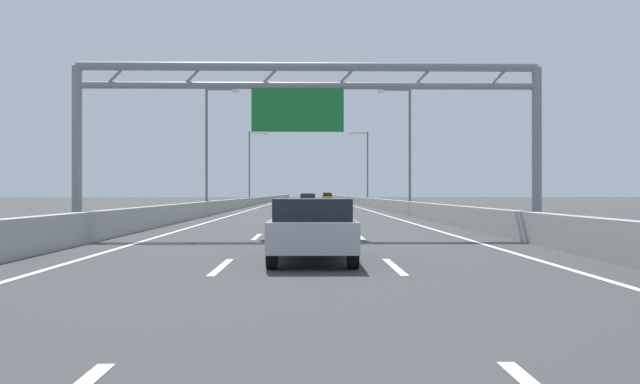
% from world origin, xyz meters
% --- Properties ---
extents(ground_plane, '(260.00, 260.00, 0.00)m').
position_xyz_m(ground_plane, '(0.00, 100.00, 0.00)').
color(ground_plane, '#38383A').
extents(lane_dash_left_1, '(0.16, 3.00, 0.01)m').
position_xyz_m(lane_dash_left_1, '(-1.80, 12.50, 0.01)').
color(lane_dash_left_1, white).
rests_on(lane_dash_left_1, ground_plane).
extents(lane_dash_left_2, '(0.16, 3.00, 0.01)m').
position_xyz_m(lane_dash_left_2, '(-1.80, 21.50, 0.01)').
color(lane_dash_left_2, white).
rests_on(lane_dash_left_2, ground_plane).
extents(lane_dash_left_3, '(0.16, 3.00, 0.01)m').
position_xyz_m(lane_dash_left_3, '(-1.80, 30.50, 0.01)').
color(lane_dash_left_3, white).
rests_on(lane_dash_left_3, ground_plane).
extents(lane_dash_left_4, '(0.16, 3.00, 0.01)m').
position_xyz_m(lane_dash_left_4, '(-1.80, 39.50, 0.01)').
color(lane_dash_left_4, white).
rests_on(lane_dash_left_4, ground_plane).
extents(lane_dash_left_5, '(0.16, 3.00, 0.01)m').
position_xyz_m(lane_dash_left_5, '(-1.80, 48.50, 0.01)').
color(lane_dash_left_5, white).
rests_on(lane_dash_left_5, ground_plane).
extents(lane_dash_left_6, '(0.16, 3.00, 0.01)m').
position_xyz_m(lane_dash_left_6, '(-1.80, 57.50, 0.01)').
color(lane_dash_left_6, white).
rests_on(lane_dash_left_6, ground_plane).
extents(lane_dash_left_7, '(0.16, 3.00, 0.01)m').
position_xyz_m(lane_dash_left_7, '(-1.80, 66.50, 0.01)').
color(lane_dash_left_7, white).
rests_on(lane_dash_left_7, ground_plane).
extents(lane_dash_left_8, '(0.16, 3.00, 0.01)m').
position_xyz_m(lane_dash_left_8, '(-1.80, 75.50, 0.01)').
color(lane_dash_left_8, white).
rests_on(lane_dash_left_8, ground_plane).
extents(lane_dash_left_9, '(0.16, 3.00, 0.01)m').
position_xyz_m(lane_dash_left_9, '(-1.80, 84.50, 0.01)').
color(lane_dash_left_9, white).
rests_on(lane_dash_left_9, ground_plane).
extents(lane_dash_left_10, '(0.16, 3.00, 0.01)m').
position_xyz_m(lane_dash_left_10, '(-1.80, 93.50, 0.01)').
color(lane_dash_left_10, white).
rests_on(lane_dash_left_10, ground_plane).
extents(lane_dash_left_11, '(0.16, 3.00, 0.01)m').
position_xyz_m(lane_dash_left_11, '(-1.80, 102.50, 0.01)').
color(lane_dash_left_11, white).
rests_on(lane_dash_left_11, ground_plane).
extents(lane_dash_left_12, '(0.16, 3.00, 0.01)m').
position_xyz_m(lane_dash_left_12, '(-1.80, 111.50, 0.01)').
color(lane_dash_left_12, white).
rests_on(lane_dash_left_12, ground_plane).
extents(lane_dash_left_13, '(0.16, 3.00, 0.01)m').
position_xyz_m(lane_dash_left_13, '(-1.80, 120.50, 0.01)').
color(lane_dash_left_13, white).
rests_on(lane_dash_left_13, ground_plane).
extents(lane_dash_left_14, '(0.16, 3.00, 0.01)m').
position_xyz_m(lane_dash_left_14, '(-1.80, 129.50, 0.01)').
color(lane_dash_left_14, white).
rests_on(lane_dash_left_14, ground_plane).
extents(lane_dash_left_15, '(0.16, 3.00, 0.01)m').
position_xyz_m(lane_dash_left_15, '(-1.80, 138.50, 0.01)').
color(lane_dash_left_15, white).
rests_on(lane_dash_left_15, ground_plane).
extents(lane_dash_left_16, '(0.16, 3.00, 0.01)m').
position_xyz_m(lane_dash_left_16, '(-1.80, 147.50, 0.01)').
color(lane_dash_left_16, white).
rests_on(lane_dash_left_16, ground_plane).
extents(lane_dash_left_17, '(0.16, 3.00, 0.01)m').
position_xyz_m(lane_dash_left_17, '(-1.80, 156.50, 0.01)').
color(lane_dash_left_17, white).
rests_on(lane_dash_left_17, ground_plane).
extents(lane_dash_right_1, '(0.16, 3.00, 0.01)m').
position_xyz_m(lane_dash_right_1, '(1.80, 12.50, 0.01)').
color(lane_dash_right_1, white).
rests_on(lane_dash_right_1, ground_plane).
extents(lane_dash_right_2, '(0.16, 3.00, 0.01)m').
position_xyz_m(lane_dash_right_2, '(1.80, 21.50, 0.01)').
color(lane_dash_right_2, white).
rests_on(lane_dash_right_2, ground_plane).
extents(lane_dash_right_3, '(0.16, 3.00, 0.01)m').
position_xyz_m(lane_dash_right_3, '(1.80, 30.50, 0.01)').
color(lane_dash_right_3, white).
rests_on(lane_dash_right_3, ground_plane).
extents(lane_dash_right_4, '(0.16, 3.00, 0.01)m').
position_xyz_m(lane_dash_right_4, '(1.80, 39.50, 0.01)').
color(lane_dash_right_4, white).
rests_on(lane_dash_right_4, ground_plane).
extents(lane_dash_right_5, '(0.16, 3.00, 0.01)m').
position_xyz_m(lane_dash_right_5, '(1.80, 48.50, 0.01)').
color(lane_dash_right_5, white).
rests_on(lane_dash_right_5, ground_plane).
extents(lane_dash_right_6, '(0.16, 3.00, 0.01)m').
position_xyz_m(lane_dash_right_6, '(1.80, 57.50, 0.01)').
color(lane_dash_right_6, white).
rests_on(lane_dash_right_6, ground_plane).
extents(lane_dash_right_7, '(0.16, 3.00, 0.01)m').
position_xyz_m(lane_dash_right_7, '(1.80, 66.50, 0.01)').
color(lane_dash_right_7, white).
rests_on(lane_dash_right_7, ground_plane).
extents(lane_dash_right_8, '(0.16, 3.00, 0.01)m').
position_xyz_m(lane_dash_right_8, '(1.80, 75.50, 0.01)').
color(lane_dash_right_8, white).
rests_on(lane_dash_right_8, ground_plane).
extents(lane_dash_right_9, '(0.16, 3.00, 0.01)m').
position_xyz_m(lane_dash_right_9, '(1.80, 84.50, 0.01)').
color(lane_dash_right_9, white).
rests_on(lane_dash_right_9, ground_plane).
extents(lane_dash_right_10, '(0.16, 3.00, 0.01)m').
position_xyz_m(lane_dash_right_10, '(1.80, 93.50, 0.01)').
color(lane_dash_right_10, white).
rests_on(lane_dash_right_10, ground_plane).
extents(lane_dash_right_11, '(0.16, 3.00, 0.01)m').
position_xyz_m(lane_dash_right_11, '(1.80, 102.50, 0.01)').
color(lane_dash_right_11, white).
rests_on(lane_dash_right_11, ground_plane).
extents(lane_dash_right_12, '(0.16, 3.00, 0.01)m').
position_xyz_m(lane_dash_right_12, '(1.80, 111.50, 0.01)').
color(lane_dash_right_12, white).
rests_on(lane_dash_right_12, ground_plane).
extents(lane_dash_right_13, '(0.16, 3.00, 0.01)m').
position_xyz_m(lane_dash_right_13, '(1.80, 120.50, 0.01)').
color(lane_dash_right_13, white).
rests_on(lane_dash_right_13, ground_plane).
extents(lane_dash_right_14, '(0.16, 3.00, 0.01)m').
position_xyz_m(lane_dash_right_14, '(1.80, 129.50, 0.01)').
color(lane_dash_right_14, white).
rests_on(lane_dash_right_14, ground_plane).
extents(lane_dash_right_15, '(0.16, 3.00, 0.01)m').
position_xyz_m(lane_dash_right_15, '(1.80, 138.50, 0.01)').
color(lane_dash_right_15, white).
rests_on(lane_dash_right_15, ground_plane).
extents(lane_dash_right_16, '(0.16, 3.00, 0.01)m').
position_xyz_m(lane_dash_right_16, '(1.80, 147.50, 0.01)').
color(lane_dash_right_16, white).
rests_on(lane_dash_right_16, ground_plane).
extents(lane_dash_right_17, '(0.16, 3.00, 0.01)m').
position_xyz_m(lane_dash_right_17, '(1.80, 156.50, 0.01)').
color(lane_dash_right_17, white).
rests_on(lane_dash_right_17, ground_plane).
extents(edge_line_left, '(0.16, 176.00, 0.01)m').
position_xyz_m(edge_line_left, '(-5.25, 88.00, 0.01)').
color(edge_line_left, white).
rests_on(edge_line_left, ground_plane).
extents(edge_line_right, '(0.16, 176.00, 0.01)m').
position_xyz_m(edge_line_right, '(5.25, 88.00, 0.01)').
color(edge_line_right, white).
rests_on(edge_line_right, ground_plane).
extents(barrier_left, '(0.45, 220.00, 0.95)m').
position_xyz_m(barrier_left, '(-6.90, 110.00, 0.47)').
color(barrier_left, '#9E9E99').
rests_on(barrier_left, ground_plane).
extents(barrier_right, '(0.45, 220.00, 0.95)m').
position_xyz_m(barrier_right, '(6.90, 110.00, 0.47)').
color(barrier_right, '#9E9E99').
rests_on(barrier_right, ground_plane).
extents(sign_gantry, '(17.34, 0.36, 6.36)m').
position_xyz_m(sign_gantry, '(-0.05, 22.74, 4.88)').
color(sign_gantry, gray).
rests_on(sign_gantry, ground_plane).
extents(streetlamp_left_mid, '(2.58, 0.28, 9.50)m').
position_xyz_m(streetlamp_left_mid, '(-7.47, 47.44, 5.40)').
color(streetlamp_left_mid, slate).
rests_on(streetlamp_left_mid, ground_plane).
extents(streetlamp_right_mid, '(2.58, 0.28, 9.50)m').
position_xyz_m(streetlamp_right_mid, '(7.47, 47.44, 5.40)').
color(streetlamp_right_mid, slate).
rests_on(streetlamp_right_mid, ground_plane).
extents(streetlamp_left_far, '(2.58, 0.28, 9.50)m').
position_xyz_m(streetlamp_left_far, '(-7.47, 82.15, 5.40)').
color(streetlamp_left_far, slate).
rests_on(streetlamp_left_far, ground_plane).
extents(streetlamp_right_far, '(2.58, 0.28, 9.50)m').
position_xyz_m(streetlamp_right_far, '(7.47, 82.15, 5.40)').
color(streetlamp_right_far, slate).
rests_on(streetlamp_right_far, ground_plane).
extents(orange_car, '(1.73, 4.30, 1.46)m').
position_xyz_m(orange_car, '(3.36, 112.77, 0.75)').
color(orange_car, orange).
rests_on(orange_car, ground_plane).
extents(silver_car, '(1.86, 4.45, 1.42)m').
position_xyz_m(silver_car, '(0.09, 13.70, 0.74)').
color(silver_car, '#A8ADB2').
rests_on(silver_car, ground_plane).
extents(white_car, '(1.75, 4.23, 1.43)m').
position_xyz_m(white_car, '(-0.09, 65.49, 0.74)').
color(white_car, silver).
rests_on(white_car, ground_plane).
extents(black_car, '(1.80, 4.36, 1.56)m').
position_xyz_m(black_car, '(3.72, 129.91, 0.80)').
color(black_car, black).
rests_on(black_car, ground_plane).
extents(red_car, '(1.71, 4.59, 1.41)m').
position_xyz_m(red_car, '(0.12, 102.83, 0.73)').
color(red_car, red).
rests_on(red_car, ground_plane).
extents(blue_car, '(1.80, 4.57, 1.46)m').
position_xyz_m(blue_car, '(-0.17, 89.30, 0.76)').
color(blue_car, '#2347AD').
rests_on(blue_car, ground_plane).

